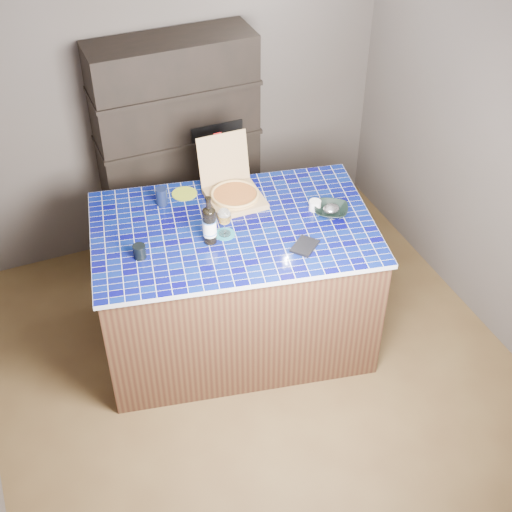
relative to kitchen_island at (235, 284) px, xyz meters
name	(u,v)px	position (x,y,z in m)	size (l,w,h in m)	color
room	(254,226)	(0.00, -0.36, 0.75)	(3.50, 3.50, 3.50)	brown
shelving_unit	(179,150)	(0.01, 1.17, 0.40)	(1.20, 0.41, 1.80)	black
kitchen_island	(235,284)	(0.00, 0.00, 0.00)	(2.00, 1.47, 1.00)	#49301C
pizza_box	(234,193)	(0.11, 0.28, 0.55)	(0.36, 0.43, 0.39)	olive
mead_bottle	(209,225)	(-0.19, -0.09, 0.63)	(0.09, 0.09, 0.34)	black
teal_trivet	(225,234)	(-0.08, -0.06, 0.50)	(0.13, 0.13, 0.01)	#186E80
wine_glass	(224,217)	(-0.08, -0.06, 0.64)	(0.09, 0.09, 0.20)	white
tumbler	(139,251)	(-0.64, -0.07, 0.54)	(0.08, 0.08, 0.09)	black
dvd_case	(305,246)	(0.34, -0.37, 0.50)	(0.13, 0.18, 0.01)	black
bowl	(331,210)	(0.65, -0.12, 0.52)	(0.22, 0.22, 0.05)	black
foil_contents	(331,209)	(0.65, -0.12, 0.54)	(0.11, 0.09, 0.05)	#A4A7AF
white_jar	(315,205)	(0.57, -0.03, 0.53)	(0.08, 0.08, 0.07)	white
navy_cup	(162,197)	(-0.35, 0.42, 0.56)	(0.08, 0.08, 0.12)	#0E1533
green_trivet	(184,194)	(-0.18, 0.47, 0.50)	(0.17, 0.17, 0.01)	#A0B627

